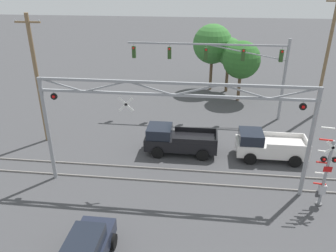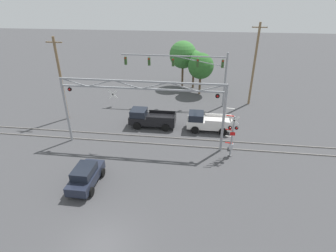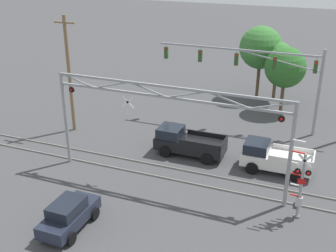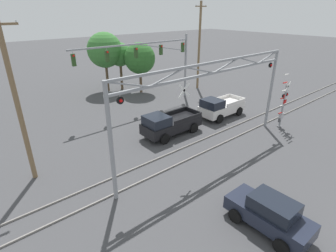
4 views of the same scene
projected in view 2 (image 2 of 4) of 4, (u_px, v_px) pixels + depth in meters
ground_plane at (101, 247)px, 15.50m from camera, size 200.00×200.00×0.00m
rail_track_near at (144, 143)px, 26.18m from camera, size 80.00×0.08×0.10m
rail_track_far at (147, 136)px, 27.45m from camera, size 80.00×0.08×0.10m
crossing_gantry at (141, 100)px, 23.81m from camera, size 15.21×0.27×6.57m
crossing_signal_mast at (231, 138)px, 23.32m from camera, size 1.19×0.35×4.79m
traffic_signal_span at (193, 67)px, 33.07m from camera, size 13.48×0.39×7.05m
pickup_truck_lead at (150, 118)px, 29.22m from camera, size 5.09×2.24×1.97m
pickup_truck_following at (207, 122)px, 28.39m from camera, size 4.74×2.24×1.97m
sedan_waiting at (86, 176)px, 20.16m from camera, size 1.91×3.92×1.72m
utility_pole_left at (61, 79)px, 29.33m from camera, size 1.80×0.28×9.44m
utility_pole_right at (254, 65)px, 33.25m from camera, size 1.80×0.28×10.42m
background_tree_beyond_span at (201, 66)px, 37.41m from camera, size 3.68×3.68×6.00m
background_tree_far_left_verge at (183, 55)px, 40.17m from camera, size 4.17×4.17×7.12m
background_tree_far_right_verge at (194, 60)px, 39.85m from camera, size 2.88×2.88×5.83m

